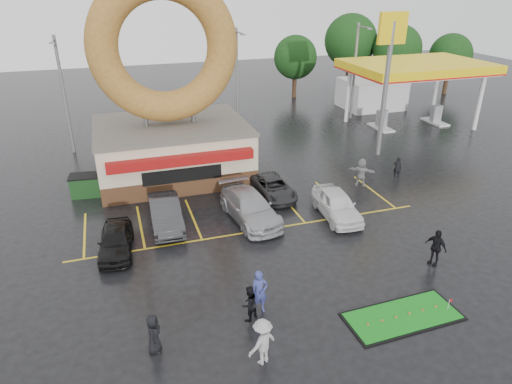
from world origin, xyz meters
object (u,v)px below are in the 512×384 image
object	(u,v)px
gas_station	(396,80)
car_black	(116,240)
donut_shop	(170,113)
streetlight_left	(64,93)
person_cameraman	(436,247)
shell_sign	(389,59)
car_dgrey	(166,213)
dumpster	(86,186)
person_blue	(259,292)
car_white	(337,204)
car_silver	(250,207)
car_grey	(273,188)
streetlight_mid	(237,79)
streetlight_right	(355,69)
putting_green	(403,316)

from	to	relation	value
gas_station	car_black	world-z (taller)	gas_station
donut_shop	streetlight_left	distance (m)	9.87
donut_shop	gas_station	xyz separation A→B (m)	(23.00, 7.97, -0.77)
donut_shop	person_cameraman	xyz separation A→B (m)	(10.31, -15.26, -3.52)
shell_sign	car_black	xyz separation A→B (m)	(-20.37, -8.44, -6.69)
car_dgrey	dumpster	xyz separation A→B (m)	(-4.32, 5.61, -0.13)
donut_shop	person_blue	world-z (taller)	donut_shop
car_white	person_cameraman	distance (m)	6.32
car_white	person_blue	xyz separation A→B (m)	(-6.92, -6.59, 0.19)
shell_sign	car_silver	xyz separation A→B (m)	(-12.87, -7.19, -6.58)
gas_station	person_blue	distance (m)	32.54
car_black	car_grey	xyz separation A→B (m)	(9.83, 3.76, -0.09)
streetlight_mid	dumpster	bearing A→B (deg)	-142.94
streetlight_right	car_white	xyz separation A→B (m)	(-10.96, -18.32, -4.00)
streetlight_mid	person_blue	xyz separation A→B (m)	(-5.88, -23.91, -3.81)
streetlight_right	car_grey	world-z (taller)	streetlight_right
streetlight_left	car_black	size ratio (longest dim) A/B	2.22
gas_station	streetlight_mid	xyz separation A→B (m)	(-16.00, -0.02, 1.08)
car_silver	car_white	xyz separation A→B (m)	(4.91, -1.21, -0.01)
streetlight_mid	car_white	bearing A→B (deg)	-86.56
gas_station	car_grey	world-z (taller)	gas_station
putting_green	car_white	bearing A→B (deg)	80.88
car_grey	person_blue	bearing A→B (deg)	-114.71
car_black	car_dgrey	xyz separation A→B (m)	(2.78, 2.00, 0.09)
car_white	dumpster	xyz separation A→B (m)	(-13.95, 7.57, -0.13)
person_blue	putting_green	bearing A→B (deg)	-19.37
donut_shop	car_black	xyz separation A→B (m)	(-4.37, -9.41, -3.77)
putting_green	person_blue	bearing A→B (deg)	158.19
streetlight_left	car_white	size ratio (longest dim) A/B	1.96
streetlight_left	person_blue	world-z (taller)	streetlight_left
car_black	streetlight_right	bearing A→B (deg)	44.08
car_grey	streetlight_left	bearing A→B (deg)	132.84
gas_station	car_grey	size ratio (longest dim) A/B	3.15
streetlight_right	shell_sign	bearing A→B (deg)	-106.83
car_white	person_blue	distance (m)	9.56
gas_station	car_black	xyz separation A→B (m)	(-27.37, -17.37, -3.01)
car_black	car_dgrey	size ratio (longest dim) A/B	0.86
streetlight_left	putting_green	size ratio (longest dim) A/B	1.83
streetlight_left	person_blue	size ratio (longest dim) A/B	4.64
gas_station	putting_green	size ratio (longest dim) A/B	2.77
car_black	car_grey	size ratio (longest dim) A/B	0.93
dumpster	donut_shop	bearing A→B (deg)	22.95
car_white	person_blue	world-z (taller)	person_blue
streetlight_mid	car_silver	distance (m)	17.04
car_grey	gas_station	bearing A→B (deg)	35.97
shell_sign	streetlight_left	world-z (taller)	shell_sign
streetlight_left	streetlight_mid	world-z (taller)	same
car_dgrey	car_white	xyz separation A→B (m)	(9.63, -1.97, 0.01)
streetlight_left	streetlight_mid	distance (m)	14.04
car_black	putting_green	size ratio (longest dim) A/B	0.82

